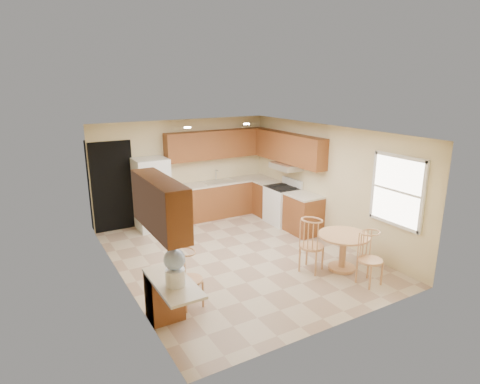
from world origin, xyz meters
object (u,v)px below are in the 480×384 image
refrigerator (152,194)px  chair_table_b (375,255)px  water_crock (175,266)px  chair_table_a (316,241)px  stove (282,205)px  dining_table (343,247)px  chair_desk (192,275)px

refrigerator → chair_table_b: 5.16m
refrigerator → water_crock: 4.35m
chair_table_a → water_crock: bearing=-106.4°
stove → dining_table: bearing=-101.3°
stove → water_crock: 4.97m
refrigerator → chair_desk: size_ratio=1.82×
stove → chair_desk: size_ratio=1.17×
chair_table_b → chair_desk: bearing=-19.6°
refrigerator → dining_table: bearing=-58.6°
water_crock → chair_desk: bearing=49.4°
chair_desk → water_crock: 0.84m
chair_table_a → chair_desk: size_ratio=1.08×
stove → chair_desk: bearing=-144.6°
dining_table → chair_table_a: 0.58m
stove → dining_table: stove is taller
chair_table_a → dining_table: bearing=47.3°
dining_table → refrigerator: bearing=121.4°
chair_table_a → chair_table_b: (0.54, -0.89, -0.04)m
dining_table → water_crock: 3.47m
chair_table_a → chair_table_b: size_ratio=1.08×
stove → dining_table: 2.68m
chair_table_b → refrigerator: bearing=-65.5°
dining_table → chair_table_b: chair_table_b is taller
chair_table_b → chair_desk: (-2.95, 0.90, -0.00)m
chair_desk → water_crock: (-0.45, -0.53, 0.47)m
chair_desk → stove: bearing=120.4°
dining_table → chair_table_b: size_ratio=1.00×
dining_table → chair_table_a: bearing=164.0°
refrigerator → water_crock: refrigerator is taller
dining_table → chair_desk: size_ratio=1.01×
water_crock → dining_table: bearing=6.1°
dining_table → water_crock: size_ratio=1.56×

